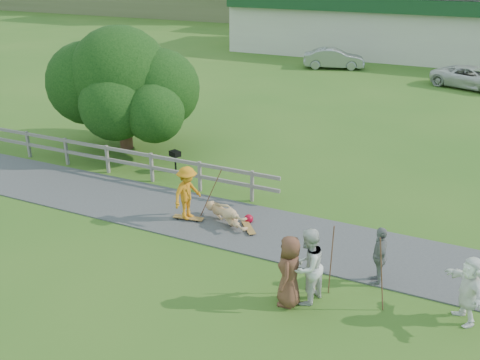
{
  "coord_description": "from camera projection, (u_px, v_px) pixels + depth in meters",
  "views": [
    {
      "loc": [
        8.6,
        -11.67,
        7.71
      ],
      "look_at": [
        2.17,
        2.0,
        1.3
      ],
      "focal_mm": 40.0,
      "sensor_mm": 36.0,
      "label": 1
    }
  ],
  "objects": [
    {
      "name": "ground",
      "position": [
        147.0,
        231.0,
        16.11
      ],
      "size": [
        260.0,
        260.0,
        0.0
      ],
      "primitive_type": "plane",
      "color": "#2D5C1A",
      "rests_on": "ground"
    },
    {
      "name": "path",
      "position": [
        173.0,
        211.0,
        17.35
      ],
      "size": [
        34.0,
        3.0,
        0.04
      ],
      "primitive_type": "cube",
      "color": "#37373A",
      "rests_on": "ground"
    },
    {
      "name": "fence",
      "position": [
        94.0,
        152.0,
        20.39
      ],
      "size": [
        15.05,
        0.1,
        1.1
      ],
      "color": "slate",
      "rests_on": "ground"
    },
    {
      "name": "strip_mall",
      "position": [
        436.0,
        24.0,
        42.64
      ],
      "size": [
        32.5,
        10.75,
        5.1
      ],
      "color": "beige",
      "rests_on": "ground"
    },
    {
      "name": "skater_rider",
      "position": [
        187.0,
        196.0,
        16.42
      ],
      "size": [
        0.84,
        1.21,
        1.7
      ],
      "primitive_type": "imported",
      "rotation": [
        0.0,
        0.0,
        1.37
      ],
      "color": "orange",
      "rests_on": "ground"
    },
    {
      "name": "skater_fallen",
      "position": [
        226.0,
        214.0,
        16.42
      ],
      "size": [
        1.22,
        1.82,
        0.66
      ],
      "primitive_type": "imported",
      "rotation": [
        0.0,
        0.0,
        1.1
      ],
      "color": "tan",
      "rests_on": "ground"
    },
    {
      "name": "spectator_a",
      "position": [
        308.0,
        266.0,
        12.51
      ],
      "size": [
        0.94,
        1.09,
        1.92
      ],
      "primitive_type": "imported",
      "rotation": [
        0.0,
        0.0,
        4.46
      ],
      "color": "silver",
      "rests_on": "ground"
    },
    {
      "name": "spectator_b",
      "position": [
        379.0,
        256.0,
        13.28
      ],
      "size": [
        0.64,
        1.0,
        1.58
      ],
      "primitive_type": "imported",
      "rotation": [
        0.0,
        0.0,
        5.01
      ],
      "color": "slate",
      "rests_on": "ground"
    },
    {
      "name": "spectator_c",
      "position": [
        290.0,
        271.0,
        12.44
      ],
      "size": [
        0.68,
        0.94,
        1.79
      ],
      "primitive_type": "imported",
      "rotation": [
        0.0,
        0.0,
        4.84
      ],
      "color": "brown",
      "rests_on": "ground"
    },
    {
      "name": "spectator_d",
      "position": [
        469.0,
        290.0,
        11.88
      ],
      "size": [
        1.21,
        1.55,
        1.64
      ],
      "primitive_type": "imported",
      "rotation": [
        0.0,
        0.0,
        5.26
      ],
      "color": "white",
      "rests_on": "ground"
    },
    {
      "name": "car_silver",
      "position": [
        334.0,
        59.0,
        38.72
      ],
      "size": [
        4.58,
        2.73,
        1.43
      ],
      "primitive_type": "imported",
      "rotation": [
        0.0,
        0.0,
        1.87
      ],
      "color": "gray",
      "rests_on": "ground"
    },
    {
      "name": "car_white",
      "position": [
        472.0,
        78.0,
        32.92
      ],
      "size": [
        5.3,
        3.73,
        1.34
      ],
      "primitive_type": "imported",
      "rotation": [
        0.0,
        0.0,
        1.23
      ],
      "color": "silver",
      "rests_on": "ground"
    },
    {
      "name": "tree",
      "position": [
        123.0,
        104.0,
        22.24
      ],
      "size": [
        6.61,
        6.61,
        3.87
      ],
      "primitive_type": null,
      "color": "black",
      "rests_on": "ground"
    },
    {
      "name": "bbq",
      "position": [
        175.0,
        161.0,
        20.35
      ],
      "size": [
        0.47,
        0.41,
        0.84
      ],
      "primitive_type": null,
      "rotation": [
        0.0,
        0.0,
        -0.36
      ],
      "color": "black",
      "rests_on": "ground"
    },
    {
      "name": "longboard_rider",
      "position": [
        188.0,
        219.0,
        16.73
      ],
      "size": [
        1.0,
        0.38,
        0.11
      ],
      "primitive_type": null,
      "rotation": [
        0.0,
        0.0,
        0.15
      ],
      "color": "brown",
      "rests_on": "ground"
    },
    {
      "name": "longboard_fallen",
      "position": [
        249.0,
        229.0,
        16.14
      ],
      "size": [
        0.74,
        0.82,
        0.1
      ],
      "primitive_type": null,
      "rotation": [
        0.0,
        0.0,
        -0.87
      ],
      "color": "brown",
      "rests_on": "ground"
    },
    {
      "name": "helmet",
      "position": [
        249.0,
        219.0,
        16.55
      ],
      "size": [
        0.28,
        0.28,
        0.28
      ],
      "primitive_type": "sphere",
      "color": "#9D061E",
      "rests_on": "ground"
    },
    {
      "name": "pole_rider",
      "position": [
        211.0,
        191.0,
        16.47
      ],
      "size": [
        0.03,
        0.03,
        1.93
      ],
      "primitive_type": "cylinder",
      "color": "brown",
      "rests_on": "ground"
    },
    {
      "name": "pole_spec_left",
      "position": [
        331.0,
        260.0,
        12.82
      ],
      "size": [
        0.03,
        0.03,
        1.86
      ],
      "primitive_type": "cylinder",
      "color": "brown",
      "rests_on": "ground"
    },
    {
      "name": "pole_spec_right",
      "position": [
        382.0,
        275.0,
        12.22
      ],
      "size": [
        0.03,
        0.03,
        1.9
      ],
      "primitive_type": "cylinder",
      "color": "brown",
      "rests_on": "ground"
    }
  ]
}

